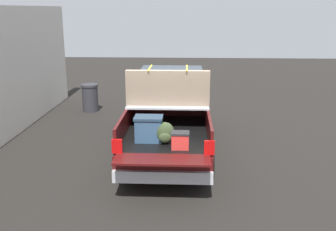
{
  "coord_description": "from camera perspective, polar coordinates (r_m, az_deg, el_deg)",
  "views": [
    {
      "loc": [
        -9.62,
        -0.43,
        3.57
      ],
      "look_at": [
        -0.6,
        0.0,
        1.1
      ],
      "focal_mm": 41.82,
      "sensor_mm": 36.0,
      "label": 1
    }
  ],
  "objects": [
    {
      "name": "ground_plane",
      "position": [
        10.27,
        0.16,
        -5.04
      ],
      "size": [
        40.0,
        40.0,
        0.0
      ],
      "primitive_type": "plane",
      "color": "black"
    },
    {
      "name": "pickup_truck",
      "position": [
        10.34,
        0.24,
        0.68
      ],
      "size": [
        6.05,
        2.06,
        2.23
      ],
      "color": "#470F0F",
      "rests_on": "ground_plane"
    },
    {
      "name": "trash_can",
      "position": [
        14.29,
        -11.29,
        2.57
      ],
      "size": [
        0.6,
        0.6,
        0.98
      ],
      "color": "#2D2D33",
      "rests_on": "ground_plane"
    }
  ]
}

